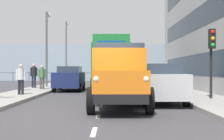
{
  "coord_description": "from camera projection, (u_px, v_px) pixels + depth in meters",
  "views": [
    {
      "loc": [
        -0.42,
        10.36,
        1.46
      ],
      "look_at": [
        -0.44,
        -9.17,
        1.47
      ],
      "focal_mm": 47.49,
      "sensor_mm": 36.0,
      "label": 1
    }
  ],
  "objects": [
    {
      "name": "ground_plane",
      "position": [
        105.0,
        93.0,
        18.68
      ],
      "size": [
        80.0,
        80.0,
        0.0
      ],
      "primitive_type": "plane",
      "color": "#423F44"
    },
    {
      "name": "sidewalk_left",
      "position": [
        180.0,
        92.0,
        18.68
      ],
      "size": [
        2.46,
        38.21,
        0.15
      ],
      "primitive_type": "cube",
      "color": "#9E9993",
      "rests_on": "ground_plane"
    },
    {
      "name": "sidewalk_right",
      "position": [
        30.0,
        92.0,
        18.67
      ],
      "size": [
        2.46,
        38.21,
        0.15
      ],
      "primitive_type": "cube",
      "color": "#9E9993",
      "rests_on": "ground_plane"
    },
    {
      "name": "road_centreline_markings",
      "position": [
        105.0,
        93.0,
        18.71
      ],
      "size": [
        0.12,
        35.12,
        0.01
      ],
      "color": "silver",
      "rests_on": "ground_plane"
    },
    {
      "name": "sea_horizon",
      "position": [
        109.0,
        63.0,
        40.78
      ],
      "size": [
        80.0,
        0.8,
        5.0
      ],
      "primitive_type": "cube",
      "color": "#8C9EAD",
      "rests_on": "ground_plane"
    },
    {
      "name": "seawall_railing",
      "position": [
        108.0,
        74.0,
        37.18
      ],
      "size": [
        28.08,
        0.08,
        1.2
      ],
      "color": "#4C5156",
      "rests_on": "ground_plane"
    },
    {
      "name": "truck_vintage_orange",
      "position": [
        119.0,
        78.0,
        11.07
      ],
      "size": [
        2.17,
        5.64,
        2.43
      ],
      "color": "black",
      "rests_on": "ground_plane"
    },
    {
      "name": "lorry_cargo_green",
      "position": [
        111.0,
        62.0,
        21.52
      ],
      "size": [
        2.58,
        8.2,
        3.87
      ],
      "color": "#1E7033",
      "rests_on": "ground_plane"
    },
    {
      "name": "car_silver_kerbside_near",
      "position": [
        160.0,
        83.0,
        13.08
      ],
      "size": [
        1.8,
        4.54,
        1.72
      ],
      "color": "#B7BABF",
      "rests_on": "ground_plane"
    },
    {
      "name": "car_black_kerbside_1",
      "position": [
        144.0,
        79.0,
        19.58
      ],
      "size": [
        1.86,
        4.59,
        1.72
      ],
      "color": "black",
      "rests_on": "ground_plane"
    },
    {
      "name": "car_navy_oppositeside_0",
      "position": [
        70.0,
        78.0,
        20.9
      ],
      "size": [
        1.89,
        4.26,
        1.72
      ],
      "color": "navy",
      "rests_on": "ground_plane"
    },
    {
      "name": "pedestrian_couple_b",
      "position": [
        21.0,
        77.0,
        15.87
      ],
      "size": [
        0.53,
        0.34,
        1.63
      ],
      "color": "black",
      "rests_on": "sidewalk_right"
    },
    {
      "name": "pedestrian_by_lamp",
      "position": [
        21.0,
        75.0,
        18.95
      ],
      "size": [
        0.53,
        0.34,
        1.65
      ],
      "color": "black",
      "rests_on": "sidewalk_right"
    },
    {
      "name": "pedestrian_strolling",
      "position": [
        42.0,
        75.0,
        20.44
      ],
      "size": [
        0.53,
        0.34,
        1.65
      ],
      "color": "#4C473D",
      "rests_on": "sidewalk_right"
    },
    {
      "name": "pedestrian_couple_a",
      "position": [
        34.0,
        74.0,
        21.89
      ],
      "size": [
        0.53,
        0.34,
        1.78
      ],
      "color": "black",
      "rests_on": "sidewalk_right"
    },
    {
      "name": "traffic_light_near",
      "position": [
        212.0,
        48.0,
        13.62
      ],
      "size": [
        0.28,
        0.41,
        3.2
      ],
      "color": "black",
      "rests_on": "sidewalk_left"
    },
    {
      "name": "lamp_post_promenade",
      "position": [
        47.0,
        42.0,
        23.5
      ],
      "size": [
        0.32,
        1.14,
        5.93
      ],
      "color": "#59595B",
      "rests_on": "sidewalk_right"
    },
    {
      "name": "lamp_post_far",
      "position": [
        66.0,
        46.0,
        33.64
      ],
      "size": [
        0.32,
        1.14,
        6.85
      ],
      "color": "#59595B",
      "rests_on": "sidewalk_right"
    }
  ]
}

